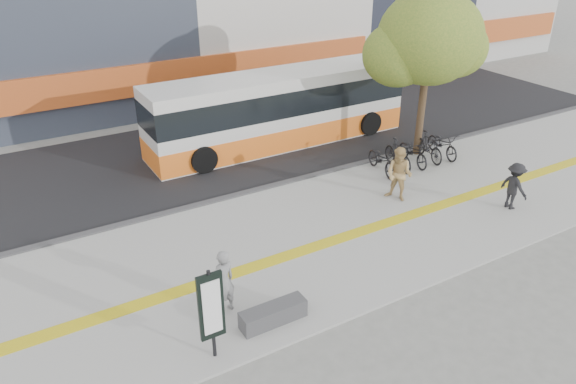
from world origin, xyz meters
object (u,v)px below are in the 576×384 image
bench (273,314)px  pedestrian_dark (514,186)px  street_tree (427,39)px  pedestrian_tan (399,174)px  bus (279,111)px  signboard (211,308)px  seated_woman (223,282)px

bench → pedestrian_dark: pedestrian_dark is taller
street_tree → pedestrian_tan: (-3.26, -2.76, -3.52)m
street_tree → pedestrian_dark: 6.26m
bench → bus: 11.30m
signboard → seated_woman: size_ratio=1.31×
pedestrian_tan → street_tree: bearing=105.0°
signboard → seated_woman: 1.54m
pedestrian_tan → pedestrian_dark: size_ratio=1.18×
seated_woman → bench: bearing=118.0°
bench → seated_woman: 1.38m
signboard → seated_woman: bearing=57.2°
seated_woman → bus: bearing=-139.0°
pedestrian_tan → pedestrian_dark: (2.78, -2.30, -0.14)m
signboard → street_tree: street_tree is taller
seated_woman → pedestrian_tan: 7.68m
seated_woman → pedestrian_dark: seated_woman is taller
bus → pedestrian_dark: size_ratio=7.07×
bench → seated_woman: bearing=130.5°
signboard → street_tree: (11.38, 6.33, 3.15)m
bench → seated_woman: seated_woman is taller
bench → street_tree: 12.23m
signboard → street_tree: bearing=29.1°
street_tree → pedestrian_dark: size_ratio=4.07×
street_tree → pedestrian_tan: street_tree is taller
signboard → bench: bearing=10.8°
street_tree → pedestrian_tan: size_ratio=3.46×
signboard → seated_woman: (0.80, 1.24, -0.45)m
signboard → pedestrian_tan: 8.88m
bench → pedestrian_tan: size_ratio=0.88×
bus → seated_woman: bearing=-126.5°
bus → seated_woman: bus is taller
pedestrian_tan → bench: bearing=-88.6°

